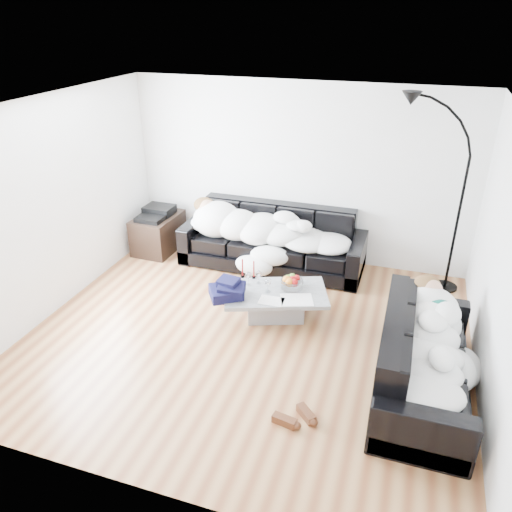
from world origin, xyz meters
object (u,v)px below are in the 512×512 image
(coffee_table, at_px, (275,304))
(stereo, at_px, (156,212))
(candle_left, at_px, (242,268))
(shoes, at_px, (295,417))
(sleeper_right, at_px, (429,338))
(wine_glass_c, at_px, (268,285))
(fruit_bowl, at_px, (292,281))
(candle_right, at_px, (254,270))
(wine_glass_b, at_px, (248,279))
(wine_glass_a, at_px, (259,277))
(av_cabinet, at_px, (158,233))
(floor_lamp, at_px, (459,211))
(sofa_back, at_px, (272,239))
(sleeper_back, at_px, (271,227))
(sofa_right, at_px, (426,357))

(coffee_table, height_order, stereo, stereo)
(candle_left, height_order, shoes, candle_left)
(sleeper_right, distance_m, wine_glass_c, 2.02)
(fruit_bowl, xyz_separation_m, stereo, (-2.45, 1.11, 0.19))
(candle_right, distance_m, stereo, 2.20)
(wine_glass_b, height_order, candle_right, candle_right)
(wine_glass_a, bearing_deg, av_cabinet, 150.70)
(coffee_table, distance_m, floor_lamp, 2.64)
(sofa_back, distance_m, fruit_bowl, 1.30)
(fruit_bowl, distance_m, wine_glass_b, 0.54)
(wine_glass_b, relative_size, wine_glass_c, 0.96)
(sofa_back, height_order, shoes, sofa_back)
(candle_right, height_order, stereo, stereo)
(wine_glass_c, bearing_deg, candle_right, 134.79)
(candle_right, height_order, av_cabinet, candle_right)
(sleeper_back, bearing_deg, sleeper_right, -43.20)
(sofa_right, relative_size, sleeper_right, 1.17)
(sleeper_right, xyz_separation_m, wine_glass_a, (-2.03, 0.94, -0.18))
(floor_lamp, bearing_deg, shoes, -129.19)
(candle_right, bearing_deg, candle_left, -171.49)
(sofa_right, distance_m, shoes, 1.42)
(sofa_back, relative_size, candle_right, 11.10)
(coffee_table, bearing_deg, fruit_bowl, 43.02)
(wine_glass_c, distance_m, shoes, 1.81)
(coffee_table, distance_m, wine_glass_b, 0.46)
(fruit_bowl, height_order, av_cabinet, av_cabinet)
(sleeper_back, height_order, coffee_table, sleeper_back)
(candle_left, height_order, floor_lamp, floor_lamp)
(sleeper_right, xyz_separation_m, wine_glass_b, (-2.13, 0.85, -0.18))
(fruit_bowl, xyz_separation_m, candle_left, (-0.67, 0.06, 0.04))
(sleeper_back, distance_m, sleeper_right, 3.02)
(fruit_bowl, bearing_deg, shoes, -74.26)
(sofa_back, height_order, wine_glass_c, sofa_back)
(floor_lamp, bearing_deg, av_cabinet, 166.75)
(candle_right, xyz_separation_m, floor_lamp, (2.38, 1.19, 0.65))
(sleeper_back, height_order, sleeper_right, sleeper_back)
(wine_glass_c, xyz_separation_m, shoes, (0.76, -1.59, -0.41))
(sleeper_back, height_order, wine_glass_b, sleeper_back)
(sleeper_right, height_order, floor_lamp, floor_lamp)
(sleeper_right, distance_m, stereo, 4.56)
(wine_glass_c, bearing_deg, sleeper_back, 104.94)
(sleeper_right, bearing_deg, candle_left, 65.77)
(wine_glass_b, xyz_separation_m, candle_left, (-0.14, 0.17, 0.04))
(sofa_back, relative_size, sofa_right, 1.31)
(sleeper_back, bearing_deg, candle_right, -85.76)
(sleeper_back, relative_size, floor_lamp, 1.00)
(wine_glass_c, height_order, stereo, stereo)
(fruit_bowl, relative_size, shoes, 0.71)
(sofa_right, relative_size, fruit_bowl, 7.28)
(sleeper_right, bearing_deg, candle_right, 63.85)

